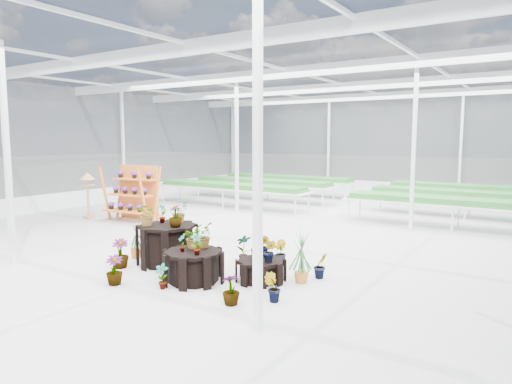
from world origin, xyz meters
The scene contains 10 objects.
ground_plane centered at (0.00, 0.00, 0.00)m, with size 24.00×24.00×0.00m, color gray.
greenhouse_shell centered at (0.00, 0.00, 2.25)m, with size 18.00×24.00×4.50m, color white, non-canonical shape.
steel_frame centered at (0.00, 0.00, 2.25)m, with size 18.00×24.00×4.50m, color silver, non-canonical shape.
nursery_benches centered at (0.00, 7.20, 0.42)m, with size 16.00×7.00×0.84m, color silver, non-canonical shape.
plinth_tall centered at (-0.30, -2.28, 0.42)m, with size 1.22×1.22×0.83m, color black.
plinth_mid centered at (0.90, -2.88, 0.29)m, with size 1.09×1.09×0.57m, color black.
plinth_low centered at (1.90, -2.18, 0.20)m, with size 0.89×0.89×0.40m, color black.
shelf_rack centered at (-4.85, 0.84, 0.87)m, with size 1.64×0.87×1.74m, color #C66324, non-canonical shape.
bird_table centered at (-6.35, 0.37, 0.75)m, with size 0.36×0.36×1.50m, color #B88247, non-canonical shape.
nursery_plants centered at (0.61, -2.29, 0.56)m, with size 4.35×3.10×1.30m.
Camera 1 is at (6.20, -8.99, 2.57)m, focal length 32.00 mm.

